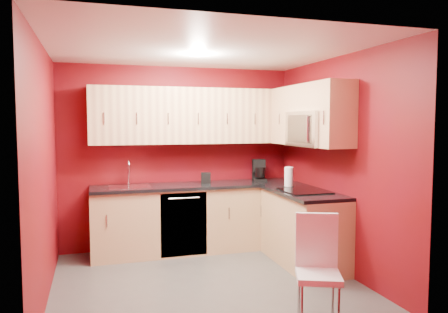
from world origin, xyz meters
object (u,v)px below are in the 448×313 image
microwave (314,129)px  coffee_maker (260,170)px  paper_towel (289,177)px  dining_chair (318,270)px  napkin_holder (206,178)px  sink (130,184)px

microwave → coffee_maker: microwave is taller
paper_towel → dining_chair: paper_towel is taller
coffee_maker → dining_chair: size_ratio=0.32×
napkin_holder → microwave: bearing=-44.5°
napkin_holder → dining_chair: size_ratio=0.15×
coffee_maker → microwave: bearing=-65.7°
napkin_holder → coffee_maker: bearing=1.7°
microwave → napkin_holder: (-1.07, 1.05, -0.68)m
paper_towel → dining_chair: 1.95m
sink → napkin_holder: size_ratio=3.69×
microwave → sink: size_ratio=1.46×
dining_chair → napkin_holder: bearing=121.2°
sink → dining_chair: sink is taller
coffee_maker → dining_chair: (-0.42, -2.47, -0.60)m
paper_towel → napkin_holder: bearing=144.4°
microwave → coffee_maker: size_ratio=2.54×
sink → napkin_holder: sink is taller
paper_towel → coffee_maker: bearing=100.8°
microwave → paper_towel: 0.74m
paper_towel → dining_chair: (-0.55, -1.78, -0.58)m
microwave → sink: 2.43m
sink → dining_chair: (1.40, -2.40, -0.48)m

